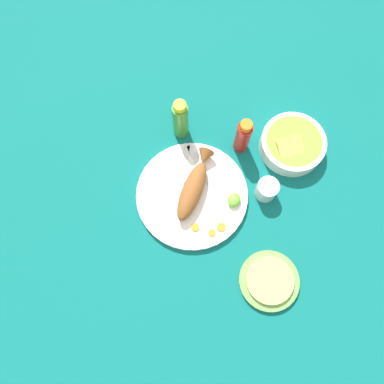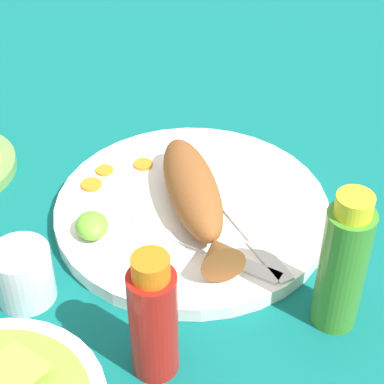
{
  "view_description": "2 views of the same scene",
  "coord_description": "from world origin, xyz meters",
  "px_view_note": "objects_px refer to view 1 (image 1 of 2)",
  "views": [
    {
      "loc": [
        0.3,
        0.1,
        1.06
      ],
      "look_at": [
        0.0,
        0.0,
        0.04
      ],
      "focal_mm": 35.0,
      "sensor_mm": 36.0,
      "label": 1
    },
    {
      "loc": [
        -0.61,
        0.16,
        0.55
      ],
      "look_at": [
        0.0,
        0.0,
        0.04
      ],
      "focal_mm": 65.0,
      "sensor_mm": 36.0,
      "label": 2
    }
  ],
  "objects_px": {
    "main_plate": "(192,195)",
    "guacamole_bowl": "(292,144)",
    "hot_sauce_bottle_red": "(243,136)",
    "salt_cup": "(266,190)",
    "fried_fish": "(194,186)",
    "fork_far": "(201,168)",
    "fork_near": "(184,168)",
    "hot_sauce_bottle_green": "(181,119)",
    "tortilla_plate": "(269,281)"
  },
  "relations": [
    {
      "from": "main_plate",
      "to": "guacamole_bowl",
      "type": "distance_m",
      "value": 0.34
    },
    {
      "from": "hot_sauce_bottle_red",
      "to": "salt_cup",
      "type": "relative_size",
      "value": 2.23
    },
    {
      "from": "main_plate",
      "to": "fried_fish",
      "type": "height_order",
      "value": "fried_fish"
    },
    {
      "from": "main_plate",
      "to": "fork_far",
      "type": "distance_m",
      "value": 0.09
    },
    {
      "from": "main_plate",
      "to": "fork_near",
      "type": "bearing_deg",
      "value": -144.96
    },
    {
      "from": "fork_near",
      "to": "salt_cup",
      "type": "bearing_deg",
      "value": -100.26
    },
    {
      "from": "hot_sauce_bottle_green",
      "to": "tortilla_plate",
      "type": "height_order",
      "value": "hot_sauce_bottle_green"
    },
    {
      "from": "main_plate",
      "to": "fried_fish",
      "type": "distance_m",
      "value": 0.04
    },
    {
      "from": "hot_sauce_bottle_red",
      "to": "fork_near",
      "type": "bearing_deg",
      "value": -45.85
    },
    {
      "from": "fork_near",
      "to": "salt_cup",
      "type": "distance_m",
      "value": 0.25
    },
    {
      "from": "main_plate",
      "to": "salt_cup",
      "type": "bearing_deg",
      "value": 111.6
    },
    {
      "from": "salt_cup",
      "to": "fork_near",
      "type": "bearing_deg",
      "value": -87.53
    },
    {
      "from": "main_plate",
      "to": "fork_near",
      "type": "xyz_separation_m",
      "value": [
        -0.07,
        -0.05,
        0.01
      ]
    },
    {
      "from": "main_plate",
      "to": "fork_near",
      "type": "relative_size",
      "value": 1.77
    },
    {
      "from": "tortilla_plate",
      "to": "salt_cup",
      "type": "bearing_deg",
      "value": -161.82
    },
    {
      "from": "fork_near",
      "to": "hot_sauce_bottle_red",
      "type": "relative_size",
      "value": 1.28
    },
    {
      "from": "fried_fish",
      "to": "guacamole_bowl",
      "type": "relative_size",
      "value": 1.16
    },
    {
      "from": "hot_sauce_bottle_green",
      "to": "hot_sauce_bottle_red",
      "type": "bearing_deg",
      "value": 93.77
    },
    {
      "from": "hot_sauce_bottle_red",
      "to": "guacamole_bowl",
      "type": "relative_size",
      "value": 0.74
    },
    {
      "from": "fork_far",
      "to": "hot_sauce_bottle_red",
      "type": "xyz_separation_m",
      "value": [
        -0.11,
        0.09,
        0.05
      ]
    },
    {
      "from": "main_plate",
      "to": "guacamole_bowl",
      "type": "relative_size",
      "value": 1.69
    },
    {
      "from": "main_plate",
      "to": "fork_far",
      "type": "xyz_separation_m",
      "value": [
        -0.09,
        -0.0,
        0.01
      ]
    },
    {
      "from": "fried_fish",
      "to": "salt_cup",
      "type": "distance_m",
      "value": 0.21
    },
    {
      "from": "main_plate",
      "to": "fork_far",
      "type": "bearing_deg",
      "value": -178.67
    },
    {
      "from": "fried_fish",
      "to": "hot_sauce_bottle_red",
      "type": "bearing_deg",
      "value": 156.06
    },
    {
      "from": "salt_cup",
      "to": "fried_fish",
      "type": "bearing_deg",
      "value": -72.35
    },
    {
      "from": "fork_near",
      "to": "hot_sauce_bottle_red",
      "type": "bearing_deg",
      "value": -58.57
    },
    {
      "from": "fried_fish",
      "to": "hot_sauce_bottle_red",
      "type": "xyz_separation_m",
      "value": [
        -0.18,
        0.09,
        0.02
      ]
    },
    {
      "from": "fried_fish",
      "to": "hot_sauce_bottle_green",
      "type": "xyz_separation_m",
      "value": [
        -0.17,
        -0.1,
        0.03
      ]
    },
    {
      "from": "guacamole_bowl",
      "to": "fork_near",
      "type": "bearing_deg",
      "value": -58.09
    },
    {
      "from": "salt_cup",
      "to": "tortilla_plate",
      "type": "xyz_separation_m",
      "value": [
        0.24,
        0.08,
        -0.02
      ]
    },
    {
      "from": "fried_fish",
      "to": "fork_far",
      "type": "xyz_separation_m",
      "value": [
        -0.07,
        -0.0,
        -0.02
      ]
    },
    {
      "from": "hot_sauce_bottle_green",
      "to": "salt_cup",
      "type": "relative_size",
      "value": 2.52
    },
    {
      "from": "fork_far",
      "to": "hot_sauce_bottle_red",
      "type": "bearing_deg",
      "value": -83.43
    },
    {
      "from": "hot_sauce_bottle_red",
      "to": "salt_cup",
      "type": "height_order",
      "value": "hot_sauce_bottle_red"
    },
    {
      "from": "fork_near",
      "to": "fork_far",
      "type": "bearing_deg",
      "value": -82.6
    },
    {
      "from": "main_plate",
      "to": "guacamole_bowl",
      "type": "height_order",
      "value": "guacamole_bowl"
    },
    {
      "from": "hot_sauce_bottle_red",
      "to": "tortilla_plate",
      "type": "xyz_separation_m",
      "value": [
        0.36,
        0.19,
        -0.06
      ]
    },
    {
      "from": "fried_fish",
      "to": "salt_cup",
      "type": "height_order",
      "value": "fried_fish"
    },
    {
      "from": "fork_near",
      "to": "tortilla_plate",
      "type": "distance_m",
      "value": 0.4
    },
    {
      "from": "fried_fish",
      "to": "fork_far",
      "type": "bearing_deg",
      "value": -176.71
    },
    {
      "from": "fork_near",
      "to": "hot_sauce_bottle_green",
      "type": "xyz_separation_m",
      "value": [
        -0.12,
        -0.05,
        0.06
      ]
    },
    {
      "from": "hot_sauce_bottle_red",
      "to": "tortilla_plate",
      "type": "bearing_deg",
      "value": 27.9
    },
    {
      "from": "main_plate",
      "to": "tortilla_plate",
      "type": "bearing_deg",
      "value": 59.86
    },
    {
      "from": "fork_near",
      "to": "tortilla_plate",
      "type": "height_order",
      "value": "fork_near"
    },
    {
      "from": "salt_cup",
      "to": "guacamole_bowl",
      "type": "relative_size",
      "value": 0.33
    },
    {
      "from": "fried_fish",
      "to": "fork_near",
      "type": "xyz_separation_m",
      "value": [
        -0.05,
        -0.05,
        -0.02
      ]
    },
    {
      "from": "guacamole_bowl",
      "to": "tortilla_plate",
      "type": "bearing_deg",
      "value": 6.26
    },
    {
      "from": "hot_sauce_bottle_red",
      "to": "hot_sauce_bottle_green",
      "type": "bearing_deg",
      "value": -86.23
    },
    {
      "from": "fork_near",
      "to": "fork_far",
      "type": "relative_size",
      "value": 1.3
    }
  ]
}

